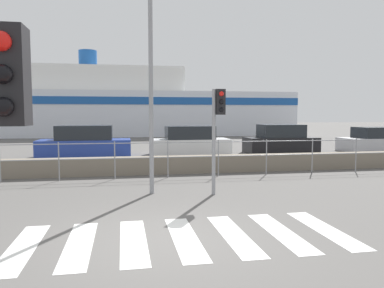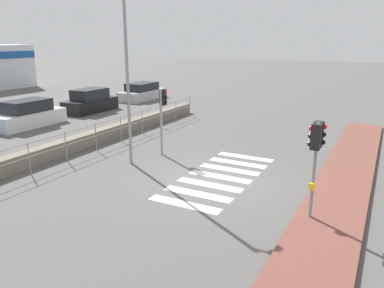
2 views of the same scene
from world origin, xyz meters
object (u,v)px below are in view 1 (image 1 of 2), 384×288
(streetlamp, at_px, (151,36))
(parked_car_blue, at_px, (85,143))
(ferry_boat, at_px, (121,107))
(parked_car_black, at_px, (281,141))
(parked_car_white, at_px, (190,142))
(traffic_light_far, at_px, (218,117))
(parked_car_silver, at_px, (379,141))

(streetlamp, relative_size, parked_car_blue, 1.53)
(streetlamp, distance_m, ferry_boat, 29.57)
(parked_car_black, bearing_deg, ferry_boat, 113.97)
(parked_car_blue, distance_m, parked_car_white, 5.42)
(streetlamp, bearing_deg, traffic_light_far, -10.16)
(traffic_light_far, distance_m, parked_car_blue, 10.91)
(parked_car_black, bearing_deg, parked_car_white, 180.00)
(traffic_light_far, bearing_deg, parked_car_white, 84.20)
(streetlamp, relative_size, parked_car_white, 1.66)
(parked_car_blue, height_order, parked_car_black, parked_car_blue)
(ferry_boat, relative_size, parked_car_silver, 7.30)
(ferry_boat, bearing_deg, streetlamp, -88.16)
(parked_car_blue, bearing_deg, streetlamp, -74.36)
(ferry_boat, distance_m, parked_car_white, 20.42)
(ferry_boat, distance_m, parked_car_blue, 20.15)
(streetlamp, xyz_separation_m, parked_car_white, (2.75, 9.56, -3.58))
(streetlamp, xyz_separation_m, parked_car_blue, (-2.68, 9.56, -3.55))
(streetlamp, distance_m, parked_car_blue, 10.55)
(traffic_light_far, relative_size, parked_car_blue, 0.62)
(ferry_boat, bearing_deg, parked_car_blue, -94.94)
(parked_car_black, bearing_deg, traffic_light_far, -122.05)
(parked_car_black, xyz_separation_m, parked_car_silver, (6.19, 0.00, -0.08))
(streetlamp, height_order, parked_car_blue, streetlamp)
(parked_car_blue, xyz_separation_m, parked_car_black, (10.60, -0.00, -0.00))
(traffic_light_far, bearing_deg, streetlamp, 169.84)
(streetlamp, relative_size, ferry_boat, 0.21)
(traffic_light_far, bearing_deg, parked_car_silver, 38.59)
(streetlamp, bearing_deg, parked_car_black, 50.34)
(parked_car_blue, xyz_separation_m, parked_car_white, (5.42, 0.00, -0.03))
(ferry_boat, xyz_separation_m, parked_car_black, (8.88, -19.96, -2.18))
(traffic_light_far, distance_m, parked_car_silver, 15.90)
(parked_car_blue, bearing_deg, ferry_boat, 85.06)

